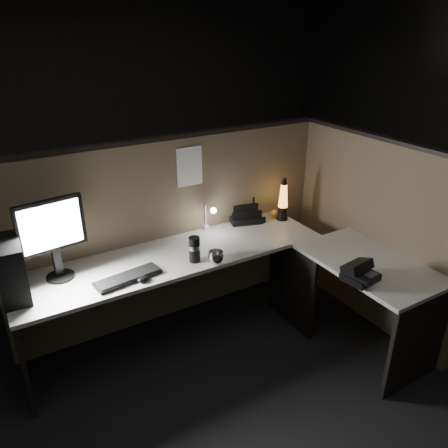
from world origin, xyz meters
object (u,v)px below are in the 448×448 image
monitor (52,232)px  keyboard (128,278)px  pc_tower (11,269)px  desk_phone (359,273)px  lava_lamp (283,203)px

monitor → keyboard: bearing=-43.0°
pc_tower → desk_phone: (1.98, -0.95, -0.14)m
monitor → lava_lamp: size_ratio=1.48×
keyboard → lava_lamp: 1.51m
monitor → keyboard: (0.38, -0.26, -0.32)m
pc_tower → monitor: (0.28, 0.09, 0.15)m
monitor → lava_lamp: 1.87m
keyboard → lava_lamp: bearing=2.3°
pc_tower → monitor: bearing=20.7°
monitor → desk_phone: size_ratio=2.28×
monitor → keyboard: size_ratio=1.24×
pc_tower → keyboard: (0.66, -0.17, -0.17)m
keyboard → lava_lamp: size_ratio=1.19×
lava_lamp → desk_phone: size_ratio=1.54×
monitor → keyboard: 0.56m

